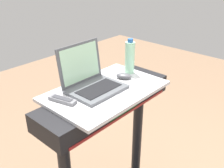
{
  "coord_description": "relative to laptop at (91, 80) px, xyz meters",
  "views": [
    {
      "loc": [
        -0.99,
        -0.25,
        1.81
      ],
      "look_at": [
        0.0,
        0.65,
        1.16
      ],
      "focal_mm": 42.24,
      "sensor_mm": 36.0,
      "label": 1
    }
  ],
  "objects": [
    {
      "name": "water_bottle",
      "position": [
        0.33,
        -0.02,
        0.06
      ],
      "size": [
        0.06,
        0.06,
        0.23
      ],
      "color": "#9EDBB2",
      "rests_on": "desk_board"
    },
    {
      "name": "computer_mouse",
      "position": [
        0.24,
        -0.05,
        -0.03
      ],
      "size": [
        0.1,
        0.12,
        0.03
      ],
      "primitive_type": "ellipsoid",
      "rotation": [
        0.0,
        0.0,
        0.49
      ],
      "color": "#4C4C51",
      "rests_on": "desk_board"
    },
    {
      "name": "tv_remote",
      "position": [
        -0.21,
        0.0,
        -0.04
      ],
      "size": [
        0.08,
        0.17,
        0.02
      ],
      "color": "slate",
      "rests_on": "desk_board"
    },
    {
      "name": "laptop",
      "position": [
        0.0,
        0.0,
        0.0
      ],
      "size": [
        0.31,
        0.27,
        0.25
      ],
      "rotation": [
        0.0,
        0.0,
        -0.0
      ],
      "color": "#515459",
      "rests_on": "desk_board"
    },
    {
      "name": "desk_board",
      "position": [
        0.05,
        -0.07,
        -0.06
      ],
      "size": [
        0.7,
        0.45,
        0.02
      ],
      "primitive_type": "cube",
      "color": "silver",
      "rests_on": "treadmill_base"
    }
  ]
}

